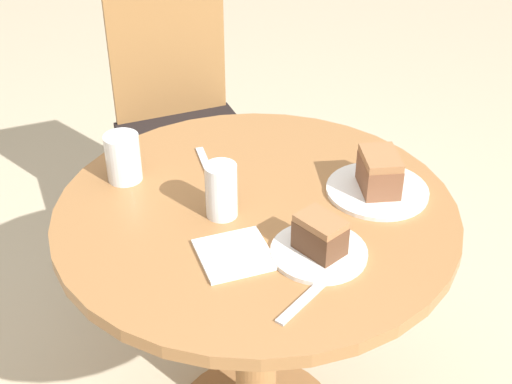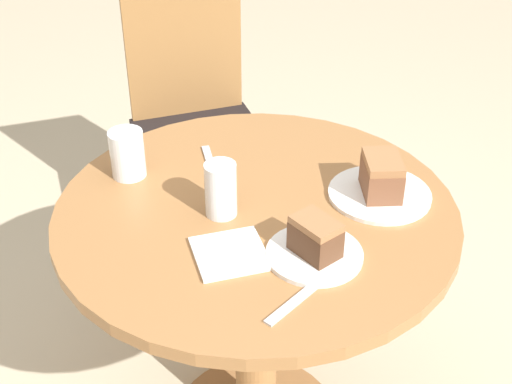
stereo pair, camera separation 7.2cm
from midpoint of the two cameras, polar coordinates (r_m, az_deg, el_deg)
table at (r=1.64m, az=-1.26°, el=-6.45°), size 0.87×0.87×0.72m
chair at (r=2.32m, az=-6.62°, el=4.94°), size 0.47×0.50×0.91m
plate_near at (r=1.40m, az=3.60°, el=-4.85°), size 0.19×0.19×0.01m
plate_far at (r=1.60m, az=8.38°, el=0.17°), size 0.23×0.23×0.01m
cake_slice_near at (r=1.38m, az=3.66°, el=-3.45°), size 0.10×0.11×0.08m
cake_slice_far at (r=1.57m, az=8.52°, el=1.64°), size 0.09×0.12×0.09m
glass_lemonade at (r=1.48m, az=-4.17°, el=-0.09°), size 0.07×0.07×0.12m
glass_water at (r=1.64m, az=-11.80°, el=2.47°), size 0.08×0.08×0.11m
napkin_stack at (r=1.40m, az=-3.19°, el=-5.03°), size 0.15×0.15×0.01m
fork at (r=1.31m, az=2.73°, el=-8.25°), size 0.16×0.13×0.00m
spoon at (r=1.69m, az=-5.33°, el=2.40°), size 0.03×0.13×0.00m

